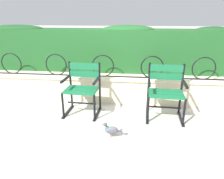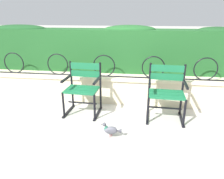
# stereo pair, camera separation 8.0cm
# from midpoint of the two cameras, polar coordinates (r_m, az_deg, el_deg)

# --- Properties ---
(ground_plane) EXTENTS (60.00, 60.00, 0.00)m
(ground_plane) POSITION_cam_midpoint_polar(r_m,az_deg,el_deg) (3.33, 0.41, -9.64)
(ground_plane) COLOR #BCB7AD
(stone_wall) EXTENTS (7.49, 0.41, 0.53)m
(stone_wall) POSITION_cam_midpoint_polar(r_m,az_deg,el_deg) (4.09, 2.16, 0.24)
(stone_wall) COLOR beige
(stone_wall) RESTS_ON ground
(iron_arch_fence) EXTENTS (6.95, 0.02, 0.42)m
(iron_arch_fence) POSITION_cam_midpoint_polar(r_m,az_deg,el_deg) (3.92, -1.09, 6.11)
(iron_arch_fence) COLOR black
(iron_arch_fence) RESTS_ON stone_wall
(hedge_row) EXTENTS (7.34, 0.67, 0.92)m
(hedge_row) POSITION_cam_midpoint_polar(r_m,az_deg,el_deg) (4.41, 2.60, 11.15)
(hedge_row) COLOR #1E5123
(hedge_row) RESTS_ON stone_wall
(park_chair_left) EXTENTS (0.60, 0.55, 0.87)m
(park_chair_left) POSITION_cam_midpoint_polar(r_m,az_deg,el_deg) (3.61, -7.33, 0.71)
(park_chair_left) COLOR #19663D
(park_chair_left) RESTS_ON ground
(park_chair_right) EXTENTS (0.62, 0.55, 0.89)m
(park_chair_right) POSITION_cam_midpoint_polar(r_m,az_deg,el_deg) (3.51, 15.35, -0.38)
(park_chair_right) COLOR #19663D
(park_chair_right) RESTS_ON ground
(pigeon_near_chairs) EXTENTS (0.29, 0.12, 0.22)m
(pigeon_near_chairs) POSITION_cam_midpoint_polar(r_m,az_deg,el_deg) (2.98, 0.51, -11.05)
(pigeon_near_chairs) COLOR #5B5B66
(pigeon_near_chairs) RESTS_ON ground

